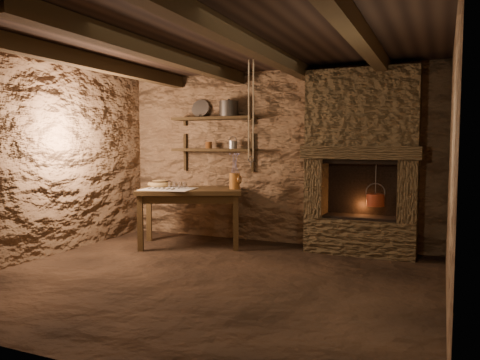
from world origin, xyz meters
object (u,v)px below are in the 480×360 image
at_px(stoneware_jug, 235,173).
at_px(red_pot, 375,199).
at_px(work_table, 190,215).
at_px(wooden_bowl, 160,184).
at_px(iron_stockpot, 229,110).

bearing_deg(stoneware_jug, red_pot, 27.56).
distance_m(work_table, red_pot, 2.43).
distance_m(work_table, stoneware_jug, 0.84).
xyz_separation_m(work_table, red_pot, (2.38, 0.41, 0.29)).
relative_size(wooden_bowl, iron_stockpot, 1.31).
bearing_deg(work_table, stoneware_jug, -7.33).
bearing_deg(wooden_bowl, stoneware_jug, 7.92).
height_order(wooden_bowl, red_pot, red_pot).
bearing_deg(red_pot, iron_stockpot, 176.65).
bearing_deg(work_table, wooden_bowl, 151.73).
relative_size(stoneware_jug, red_pot, 0.91).
bearing_deg(iron_stockpot, red_pot, -3.35).
bearing_deg(red_pot, wooden_bowl, -172.55).
bearing_deg(wooden_bowl, red_pot, 7.45).
xyz_separation_m(work_table, wooden_bowl, (-0.50, 0.03, 0.40)).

